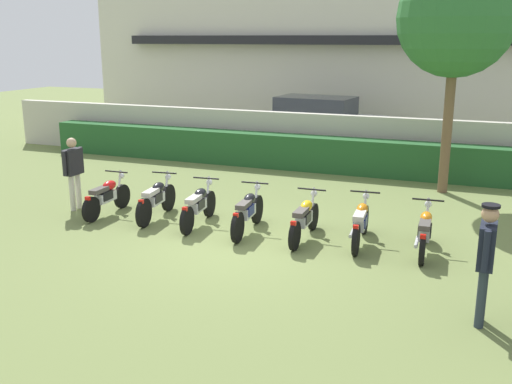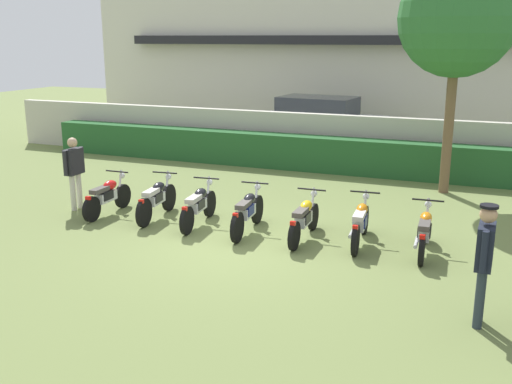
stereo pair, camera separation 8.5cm
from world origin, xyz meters
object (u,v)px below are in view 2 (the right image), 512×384
motorcycle_in_row_2 (198,205)px  motorcycle_in_row_6 (425,231)px  motorcycle_in_row_4 (304,219)px  motorcycle_in_row_3 (248,211)px  motorcycle_in_row_5 (360,222)px  officer_0 (484,254)px  inspector_person (74,167)px  motorcycle_in_row_1 (156,199)px  motorcycle_in_row_0 (107,196)px  tree_near_inspector (458,19)px  parked_car (321,123)px

motorcycle_in_row_2 → motorcycle_in_row_6: bearing=-95.3°
motorcycle_in_row_4 → motorcycle_in_row_6: bearing=-89.0°
motorcycle_in_row_3 → motorcycle_in_row_6: bearing=-93.1°
motorcycle_in_row_2 → motorcycle_in_row_5: motorcycle_in_row_2 is taller
motorcycle_in_row_4 → officer_0: bearing=-128.1°
inspector_person → officer_0: 9.48m
motorcycle_in_row_1 → motorcycle_in_row_3: (2.28, -0.15, -0.00)m
motorcycle_in_row_4 → motorcycle_in_row_0: bearing=89.3°
motorcycle_in_row_1 → motorcycle_in_row_5: bearing=-95.7°
motorcycle_in_row_5 → motorcycle_in_row_1: bearing=85.8°
motorcycle_in_row_2 → inspector_person: bearing=84.0°
motorcycle_in_row_1 → motorcycle_in_row_6: (5.87, -0.06, -0.02)m
motorcycle_in_row_1 → motorcycle_in_row_6: bearing=-96.6°
motorcycle_in_row_2 → motorcycle_in_row_6: motorcycle_in_row_2 is taller
officer_0 → motorcycle_in_row_1: bearing=-19.7°
motorcycle_in_row_0 → tree_near_inspector: bearing=-55.1°
parked_car → motorcycle_in_row_5: bearing=-64.3°
motorcycle_in_row_6 → officer_0: bearing=-161.0°
motorcycle_in_row_0 → officer_0: bearing=-108.2°
motorcycle_in_row_6 → inspector_person: bearing=87.2°
motorcycle_in_row_5 → officer_0: officer_0 is taller
motorcycle_in_row_2 → motorcycle_in_row_0: bearing=86.2°
parked_car → motorcycle_in_row_3: bearing=-77.3°
inspector_person → officer_0: officer_0 is taller
motorcycle_in_row_2 → motorcycle_in_row_3: 1.18m
tree_near_inspector → inspector_person: tree_near_inspector is taller
tree_near_inspector → motorcycle_in_row_3: tree_near_inspector is taller
motorcycle_in_row_2 → officer_0: officer_0 is taller
parked_car → officer_0: bearing=-59.3°
officer_0 → tree_near_inspector: bearing=-79.9°
motorcycle_in_row_0 → motorcycle_in_row_6: bearing=-89.9°
motorcycle_in_row_4 → parked_car: bearing=13.1°
parked_car → inspector_person: 10.38m
parked_car → motorcycle_in_row_6: 11.01m
motorcycle_in_row_0 → motorcycle_in_row_4: (4.74, 0.02, -0.00)m
parked_car → inspector_person: parked_car is taller
parked_car → motorcycle_in_row_0: parked_car is taller
motorcycle_in_row_2 → officer_0: 6.43m
motorcycle_in_row_5 → motorcycle_in_row_6: motorcycle_in_row_5 is taller
motorcycle_in_row_3 → motorcycle_in_row_2: bearing=82.6°
motorcycle_in_row_3 → motorcycle_in_row_4: bearing=-94.2°
motorcycle_in_row_1 → inspector_person: 2.24m
tree_near_inspector → motorcycle_in_row_2: 7.90m
inspector_person → officer_0: (9.10, -2.67, 0.04)m
motorcycle_in_row_0 → motorcycle_in_row_4: 4.74m
tree_near_inspector → inspector_person: bearing=-148.3°
motorcycle_in_row_3 → motorcycle_in_row_4: 1.23m
motorcycle_in_row_4 → motorcycle_in_row_6: 2.35m
motorcycle_in_row_0 → motorcycle_in_row_2: 2.32m
motorcycle_in_row_1 → motorcycle_in_row_6: size_ratio=1.05×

